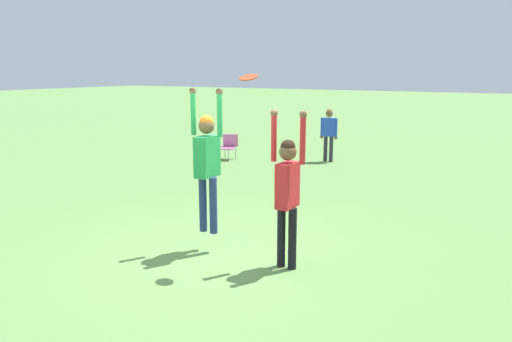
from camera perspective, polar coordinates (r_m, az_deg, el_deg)
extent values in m
plane|color=#608C47|center=(7.78, -4.76, -9.65)|extent=(120.00, 120.00, 0.00)
cylinder|color=navy|center=(7.84, -6.09, -3.74)|extent=(0.12, 0.12, 0.89)
cylinder|color=navy|center=(7.73, -4.91, -3.94)|extent=(0.12, 0.12, 0.89)
cube|color=green|center=(7.62, -5.61, 1.67)|extent=(0.20, 0.44, 0.63)
sphere|color=brown|center=(7.56, -5.68, 5.14)|extent=(0.24, 0.24, 0.24)
sphere|color=orange|center=(7.55, -5.69, 5.64)|extent=(0.20, 0.20, 0.20)
cylinder|color=green|center=(7.68, -7.19, 6.58)|extent=(0.08, 0.08, 0.67)
sphere|color=brown|center=(7.66, -7.25, 9.06)|extent=(0.10, 0.10, 0.10)
cylinder|color=green|center=(7.40, -4.17, 6.45)|extent=(0.08, 0.08, 0.67)
sphere|color=brown|center=(7.37, -4.21, 9.03)|extent=(0.10, 0.10, 0.10)
cylinder|color=black|center=(7.23, 2.91, -7.50)|extent=(0.12, 0.12, 0.90)
cylinder|color=black|center=(7.16, 4.18, -7.73)|extent=(0.12, 0.12, 0.90)
cube|color=red|center=(6.98, 3.62, -1.63)|extent=(0.20, 0.40, 0.64)
sphere|color=brown|center=(6.89, 3.67, 2.20)|extent=(0.24, 0.24, 0.24)
sphere|color=black|center=(6.88, 3.67, 2.75)|extent=(0.21, 0.21, 0.21)
cylinder|color=red|center=(6.96, 2.06, 3.86)|extent=(0.08, 0.08, 0.68)
sphere|color=brown|center=(6.92, 2.08, 6.63)|extent=(0.10, 0.10, 0.10)
cylinder|color=red|center=(6.76, 5.36, 3.59)|extent=(0.08, 0.08, 0.68)
sphere|color=brown|center=(6.72, 5.42, 6.45)|extent=(0.10, 0.10, 0.10)
cylinder|color=#E04C23|center=(6.92, -0.86, 10.65)|extent=(0.27, 0.26, 0.09)
cylinder|color=gray|center=(15.73, -4.38, 1.95)|extent=(0.02, 0.02, 0.39)
cylinder|color=gray|center=(15.51, -3.15, 1.83)|extent=(0.02, 0.02, 0.39)
cylinder|color=gray|center=(16.06, -3.55, 2.16)|extent=(0.02, 0.02, 0.39)
cylinder|color=gray|center=(15.84, -2.34, 2.04)|extent=(0.02, 0.02, 0.39)
cube|color=#C666A3|center=(15.75, -3.36, 2.63)|extent=(0.64, 0.64, 0.04)
cube|color=#C666A3|center=(15.90, -2.93, 3.53)|extent=(0.47, 0.31, 0.41)
cylinder|color=#2D2D38|center=(15.58, 7.94, 2.53)|extent=(0.12, 0.12, 0.79)
cylinder|color=#2D2D38|center=(15.51, 8.58, 2.47)|extent=(0.12, 0.12, 0.79)
cube|color=blue|center=(15.46, 8.33, 4.99)|extent=(0.45, 0.30, 0.56)
sphere|color=brown|center=(15.42, 8.38, 6.52)|extent=(0.21, 0.21, 0.21)
sphere|color=olive|center=(15.41, 8.39, 6.74)|extent=(0.18, 0.18, 0.18)
cylinder|color=blue|center=(15.55, 7.54, 4.98)|extent=(0.08, 0.08, 0.60)
sphere|color=brown|center=(15.59, 7.51, 3.90)|extent=(0.10, 0.10, 0.10)
cylinder|color=blue|center=(15.38, 9.14, 4.86)|extent=(0.08, 0.08, 0.60)
sphere|color=brown|center=(15.41, 9.10, 3.77)|extent=(0.10, 0.10, 0.10)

